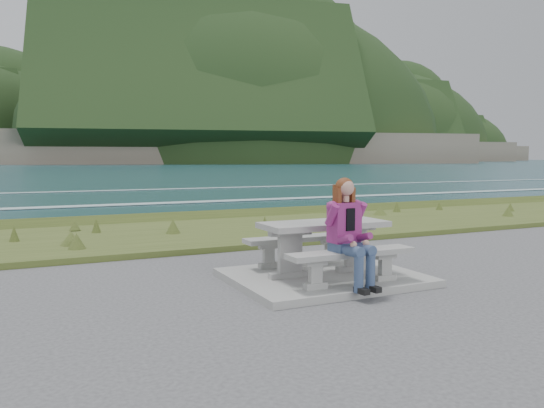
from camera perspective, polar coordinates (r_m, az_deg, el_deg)
name	(u,v)px	position (r m, az deg, el deg)	size (l,w,h in m)	color
concrete_slab	(324,277)	(7.66, 5.57, -7.85)	(2.60, 2.10, 0.10)	gray
picnic_table	(324,233)	(7.55, 5.61, -3.16)	(1.80, 0.75, 0.75)	gray
bench_landward	(351,258)	(7.00, 8.55, -5.77)	(1.80, 0.35, 0.45)	gray
bench_seaward	(300,243)	(8.18, 3.08, -4.16)	(1.80, 0.35, 0.45)	gray
grass_verge	(211,235)	(12.17, -6.60, -3.31)	(160.00, 4.50, 0.22)	#3A4C1C
shore_drop	(177,221)	(14.92, -10.17, -1.82)	(160.00, 0.80, 2.20)	#6C6051
ocean	(98,219)	(31.93, -18.20, -1.53)	(1600.00, 1600.00, 0.09)	#1B454D
headland_range	(276,148)	(448.99, 0.38, 6.04)	(729.83, 363.95, 197.31)	#6C6051
seated_woman	(352,247)	(6.82, 8.57, -4.65)	(0.46, 0.73, 1.40)	navy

